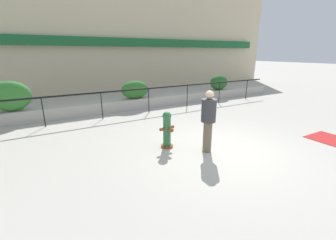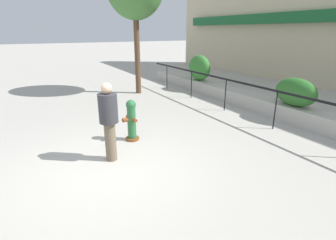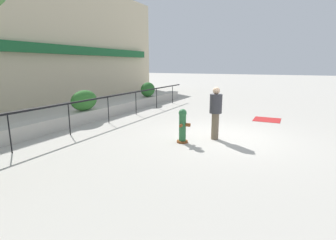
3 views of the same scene
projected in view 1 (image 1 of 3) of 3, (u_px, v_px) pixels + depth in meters
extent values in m
plane|color=#B2ADA3|center=(222.00, 150.00, 6.41)|extent=(120.00, 120.00, 0.00)
cube|color=beige|center=(103.00, 32.00, 15.22)|extent=(30.00, 1.00, 8.00)
cube|color=#195B2D|center=(106.00, 42.00, 14.84)|extent=(27.00, 0.36, 0.56)
cube|color=#B7B2A8|center=(140.00, 103.00, 11.32)|extent=(18.00, 0.70, 0.50)
cube|color=black|center=(148.00, 89.00, 10.16)|extent=(15.00, 0.05, 0.06)
cylinder|color=black|center=(43.00, 112.00, 8.27)|extent=(0.04, 0.04, 1.15)
cylinder|color=black|center=(102.00, 106.00, 9.29)|extent=(0.04, 0.04, 1.15)
cylinder|color=black|center=(149.00, 100.00, 10.31)|extent=(0.04, 0.04, 1.15)
cylinder|color=black|center=(187.00, 96.00, 11.33)|extent=(0.04, 0.04, 1.15)
cylinder|color=black|center=(219.00, 92.00, 12.35)|extent=(0.04, 0.04, 1.15)
cylinder|color=black|center=(247.00, 89.00, 13.38)|extent=(0.04, 0.04, 1.15)
ellipsoid|color=#387F33|center=(10.00, 96.00, 8.56)|extent=(1.43, 0.67, 1.16)
ellipsoid|color=#2D6B28|center=(135.00, 90.00, 11.02)|extent=(1.39, 0.67, 0.87)
ellipsoid|color=#235B23|center=(219.00, 83.00, 13.61)|extent=(1.22, 0.70, 0.87)
cylinder|color=brown|center=(167.00, 146.00, 6.64)|extent=(0.39, 0.39, 0.06)
cylinder|color=#286638|center=(167.00, 131.00, 6.51)|extent=(0.24, 0.24, 0.85)
sphere|color=#286638|center=(167.00, 116.00, 6.38)|extent=(0.25, 0.25, 0.25)
cylinder|color=brown|center=(171.00, 130.00, 6.34)|extent=(0.13, 0.15, 0.11)
cylinder|color=brown|center=(162.00, 129.00, 6.38)|extent=(0.14, 0.10, 0.09)
cylinder|color=brown|center=(172.00, 127.00, 6.58)|extent=(0.14, 0.10, 0.09)
cylinder|color=brown|center=(207.00, 137.00, 6.24)|extent=(0.29, 0.29, 0.88)
cylinder|color=#333338|center=(209.00, 111.00, 6.02)|extent=(0.48, 0.48, 0.62)
sphere|color=#D6AD89|center=(210.00, 95.00, 5.90)|extent=(0.23, 0.23, 0.23)
cube|color=#B22323|center=(330.00, 139.00, 7.23)|extent=(1.13, 1.13, 0.01)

